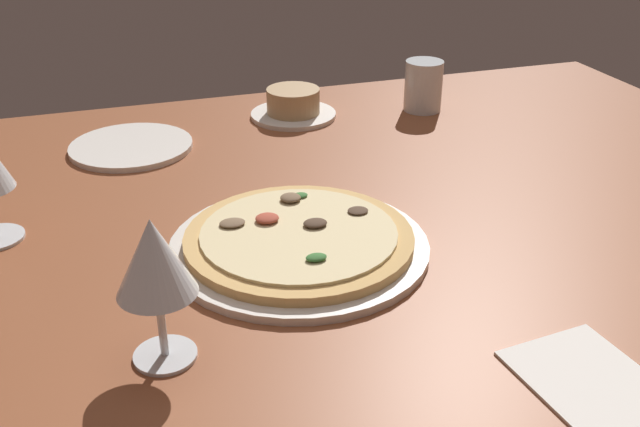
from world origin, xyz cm
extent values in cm
cube|color=brown|center=(0.00, 0.00, 2.00)|extent=(150.00, 110.00, 4.00)
cylinder|color=silver|center=(-7.19, -5.73, 4.50)|extent=(31.28, 31.28, 1.00)
cylinder|color=tan|center=(-7.19, -5.73, 5.60)|extent=(27.57, 27.57, 1.20)
cylinder|color=beige|center=(-7.19, -5.73, 6.40)|extent=(23.61, 23.61, 0.40)
ellipsoid|color=brown|center=(-5.81, 2.59, 7.00)|extent=(2.67, 2.66, 0.79)
ellipsoid|color=#387033|center=(-4.31, 3.26, 6.82)|extent=(1.98, 1.56, 0.44)
ellipsoid|color=#4C3828|center=(-4.89, -4.95, 6.94)|extent=(2.93, 2.40, 0.67)
ellipsoid|color=brown|center=(-14.37, -1.68, 6.88)|extent=(3.15, 2.49, 0.55)
ellipsoid|color=#387033|center=(-7.25, -12.69, 6.91)|extent=(2.40, 1.72, 0.62)
ellipsoid|color=#4C3828|center=(1.29, -3.19, 6.80)|extent=(2.61, 2.32, 0.40)
ellipsoid|color=#AD4733|center=(-10.11, -2.03, 7.00)|extent=(2.91, 2.68, 0.79)
cylinder|color=silver|center=(5.45, 39.88, 4.40)|extent=(15.08, 15.08, 0.80)
cylinder|color=tan|center=(5.45, 39.88, 6.97)|extent=(9.34, 9.34, 4.34)
cylinder|color=silver|center=(-25.26, -21.35, 4.20)|extent=(6.12, 6.12, 0.40)
cylinder|color=silver|center=(-25.26, -21.35, 7.88)|extent=(0.80, 0.80, 6.96)
cone|color=silver|center=(-25.26, -21.35, 15.15)|extent=(7.49, 7.49, 7.58)
cone|color=maroon|center=(-25.26, -21.35, 13.44)|extent=(3.69, 3.69, 4.15)
cylinder|color=silver|center=(28.76, 36.27, 8.51)|extent=(6.77, 6.77, 9.02)
cylinder|color=silver|center=(28.76, 36.27, 7.51)|extent=(6.23, 6.23, 7.02)
cylinder|color=silver|center=(-23.34, 33.47, 4.45)|extent=(19.36, 19.36, 0.90)
cube|color=white|center=(11.54, -40.65, 4.15)|extent=(13.26, 21.90, 0.30)
camera|label=1|loc=(-28.85, -79.95, 48.64)|focal=41.52mm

